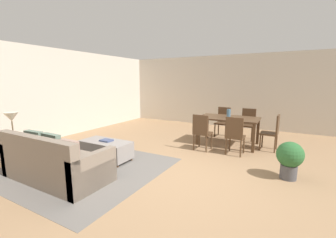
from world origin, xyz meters
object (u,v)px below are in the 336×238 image
couch (55,163)px  dining_chair_near_right (235,134)px  dining_chair_near_left (202,130)px  vase_centerpiece (229,113)px  table_lamp (11,118)px  dining_chair_far_left (223,120)px  side_table (15,144)px  dining_table (228,121)px  ottoman_table (106,149)px  book_on_ottoman (106,140)px  potted_plant (290,158)px  dining_chair_far_right (248,122)px  dining_chair_head_east (273,130)px

couch → dining_chair_near_right: 3.81m
dining_chair_near_left → vase_centerpiece: size_ratio=4.05×
couch → table_lamp: bearing=-180.0°
table_lamp → dining_chair_far_left: 5.50m
side_table → vase_centerpiece: (3.42, 3.68, 0.40)m
dining_table → dining_chair_near_right: 0.92m
ottoman_table → dining_chair_near_left: bearing=45.6°
dining_table → side_table: bearing=-132.7°
dining_chair_near_left → dining_chair_far_left: same height
dining_table → table_lamp: bearing=-132.7°
couch → dining_chair_near_right: dining_chair_near_right is taller
side_table → table_lamp: bearing=-90.0°
book_on_ottoman → potted_plant: potted_plant is taller
dining_chair_near_right → book_on_ottoman: bearing=-145.0°
dining_chair_far_right → dining_chair_head_east: bearing=-50.1°
dining_chair_near_right → vase_centerpiece: size_ratio=4.05×
couch → dining_chair_near_right: (2.50, 2.87, 0.22)m
ottoman_table → dining_table: size_ratio=0.73×
vase_centerpiece → potted_plant: vase_centerpiece is taller
dining_table → book_on_ottoman: (-2.04, -2.52, -0.22)m
couch → potted_plant: size_ratio=2.88×
ottoman_table → potted_plant: size_ratio=1.69×
dining_chair_head_east → dining_chair_near_right: bearing=-133.1°
side_table → dining_chair_far_right: 5.94m
dining_chair_far_left → potted_plant: bearing=-53.4°
couch → dining_chair_head_east: 4.92m
table_lamp → dining_chair_near_left: (2.97, 2.83, -0.49)m
couch → dining_chair_far_right: size_ratio=2.13×
table_lamp → dining_table: 5.04m
ottoman_table → dining_chair_near_right: dining_chair_near_right is taller
dining_chair_near_right → dining_chair_head_east: (0.76, 0.81, 0.00)m
dining_chair_far_right → potted_plant: (1.12, -2.53, -0.12)m
dining_chair_far_left → vase_centerpiece: vase_centerpiece is taller
dining_table → vase_centerpiece: (0.01, -0.01, 0.21)m
ottoman_table → book_on_ottoman: book_on_ottoman is taller
side_table → vase_centerpiece: size_ratio=2.63×
side_table → table_lamp: size_ratio=1.14×
book_on_ottoman → table_lamp: bearing=-139.1°
dining_chair_head_east → ottoman_table: bearing=-141.8°
potted_plant → dining_table: bearing=132.3°
dining_table → book_on_ottoman: size_ratio=6.09×
dining_chair_near_left → dining_chair_far_left: (0.08, 1.72, 0.00)m
dining_chair_head_east → vase_centerpiece: 1.17m
vase_centerpiece → book_on_ottoman: (-2.05, -2.50, -0.43)m
dining_chair_head_east → potted_plant: bearing=-76.8°
couch → vase_centerpiece: bearing=59.8°
dining_chair_head_east → dining_table: bearing=179.2°
dining_chair_near_right → side_table: bearing=-142.8°
dining_table → dining_chair_far_right: dining_chair_far_right is taller
table_lamp → dining_chair_near_left: bearing=43.7°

